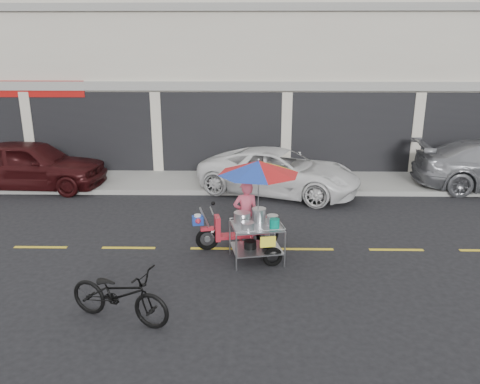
{
  "coord_description": "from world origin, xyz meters",
  "views": [
    {
      "loc": [
        -1.32,
        -9.65,
        4.28
      ],
      "look_at": [
        -1.5,
        0.6,
        1.15
      ],
      "focal_mm": 35.0,
      "sensor_mm": 36.0,
      "label": 1
    }
  ],
  "objects_px": {
    "maroon_sedan": "(31,165)",
    "near_bicycle": "(119,294)",
    "food_vendor_rig": "(253,194)",
    "white_pickup": "(280,172)"
  },
  "relations": [
    {
      "from": "white_pickup",
      "to": "near_bicycle",
      "type": "height_order",
      "value": "white_pickup"
    },
    {
      "from": "white_pickup",
      "to": "near_bicycle",
      "type": "relative_size",
      "value": 2.69
    },
    {
      "from": "white_pickup",
      "to": "near_bicycle",
      "type": "bearing_deg",
      "value": 178.08
    },
    {
      "from": "maroon_sedan",
      "to": "food_vendor_rig",
      "type": "bearing_deg",
      "value": -122.47
    },
    {
      "from": "food_vendor_rig",
      "to": "white_pickup",
      "type": "bearing_deg",
      "value": 67.95
    },
    {
      "from": "near_bicycle",
      "to": "maroon_sedan",
      "type": "bearing_deg",
      "value": 52.33
    },
    {
      "from": "near_bicycle",
      "to": "food_vendor_rig",
      "type": "xyz_separation_m",
      "value": [
        2.18,
        2.62,
        0.9
      ]
    },
    {
      "from": "near_bicycle",
      "to": "white_pickup",
      "type": "bearing_deg",
      "value": -3.06
    },
    {
      "from": "maroon_sedan",
      "to": "near_bicycle",
      "type": "bearing_deg",
      "value": -144.75
    },
    {
      "from": "white_pickup",
      "to": "food_vendor_rig",
      "type": "xyz_separation_m",
      "value": [
        -0.87,
        -4.6,
        0.7
      ]
    }
  ]
}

